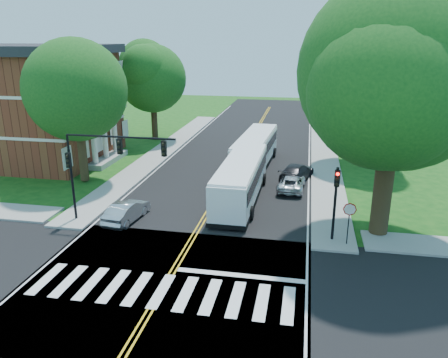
% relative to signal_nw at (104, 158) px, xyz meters
% --- Properties ---
extents(ground, '(140.00, 140.00, 0.00)m').
position_rel_signal_nw_xyz_m(ground, '(5.86, -6.43, -4.38)').
color(ground, '#124813').
rests_on(ground, ground).
extents(road, '(14.00, 96.00, 0.01)m').
position_rel_signal_nw_xyz_m(road, '(5.86, 11.57, -4.37)').
color(road, black).
rests_on(road, ground).
extents(cross_road, '(60.00, 12.00, 0.01)m').
position_rel_signal_nw_xyz_m(cross_road, '(5.86, -6.43, -4.37)').
color(cross_road, black).
rests_on(cross_road, ground).
extents(center_line, '(0.36, 70.00, 0.01)m').
position_rel_signal_nw_xyz_m(center_line, '(5.86, 15.57, -4.36)').
color(center_line, gold).
rests_on(center_line, road).
extents(edge_line_w, '(0.12, 70.00, 0.01)m').
position_rel_signal_nw_xyz_m(edge_line_w, '(-0.94, 15.57, -4.36)').
color(edge_line_w, silver).
rests_on(edge_line_w, road).
extents(edge_line_e, '(0.12, 70.00, 0.01)m').
position_rel_signal_nw_xyz_m(edge_line_e, '(12.66, 15.57, -4.36)').
color(edge_line_e, silver).
rests_on(edge_line_e, road).
extents(crosswalk, '(12.60, 3.00, 0.01)m').
position_rel_signal_nw_xyz_m(crosswalk, '(5.86, -6.93, -4.36)').
color(crosswalk, silver).
rests_on(crosswalk, road).
extents(stop_bar, '(6.60, 0.40, 0.01)m').
position_rel_signal_nw_xyz_m(stop_bar, '(9.36, -4.83, -4.36)').
color(stop_bar, silver).
rests_on(stop_bar, road).
extents(sidewalk_nw, '(2.60, 40.00, 0.15)m').
position_rel_signal_nw_xyz_m(sidewalk_nw, '(-2.44, 18.57, -4.30)').
color(sidewalk_nw, gray).
rests_on(sidewalk_nw, ground).
extents(sidewalk_ne, '(2.60, 40.00, 0.15)m').
position_rel_signal_nw_xyz_m(sidewalk_ne, '(14.16, 18.57, -4.30)').
color(sidewalk_ne, gray).
rests_on(sidewalk_ne, ground).
extents(tree_ne_big, '(10.80, 10.80, 14.91)m').
position_rel_signal_nw_xyz_m(tree_ne_big, '(16.86, 1.57, 5.24)').
color(tree_ne_big, '#2F2313').
rests_on(tree_ne_big, ground).
extents(tree_west_near, '(8.00, 8.00, 11.40)m').
position_rel_signal_nw_xyz_m(tree_west_near, '(-5.64, 7.57, 3.15)').
color(tree_west_near, '#2F2313').
rests_on(tree_west_near, ground).
extents(tree_west_far, '(7.60, 7.60, 10.67)m').
position_rel_signal_nw_xyz_m(tree_west_far, '(-5.14, 23.57, 2.62)').
color(tree_west_far, '#2F2313').
rests_on(tree_west_far, ground).
extents(tree_east_mid, '(8.40, 8.40, 11.93)m').
position_rel_signal_nw_xyz_m(tree_east_mid, '(17.36, 17.57, 3.48)').
color(tree_east_mid, '#2F2313').
rests_on(tree_east_mid, ground).
extents(tree_east_far, '(7.20, 7.20, 10.34)m').
position_rel_signal_nw_xyz_m(tree_east_far, '(18.36, 33.57, 2.48)').
color(tree_east_far, '#2F2313').
rests_on(tree_east_far, ground).
extents(brick_building, '(20.00, 13.00, 10.80)m').
position_rel_signal_nw_xyz_m(brick_building, '(-16.10, 13.57, 1.04)').
color(brick_building, maroon).
rests_on(brick_building, ground).
extents(signal_nw, '(7.15, 0.46, 5.66)m').
position_rel_signal_nw_xyz_m(signal_nw, '(0.00, 0.00, 0.00)').
color(signal_nw, black).
rests_on(signal_nw, ground).
extents(signal_ne, '(0.30, 0.46, 4.40)m').
position_rel_signal_nw_xyz_m(signal_ne, '(14.06, 0.01, -1.41)').
color(signal_ne, black).
rests_on(signal_ne, ground).
extents(stop_sign, '(0.76, 0.08, 2.53)m').
position_rel_signal_nw_xyz_m(stop_sign, '(14.86, -0.45, -2.35)').
color(stop_sign, black).
rests_on(stop_sign, ground).
extents(bus_lead, '(2.91, 11.58, 2.99)m').
position_rel_signal_nw_xyz_m(bus_lead, '(7.72, 5.87, -2.79)').
color(bus_lead, white).
rests_on(bus_lead, road).
extents(bus_follow, '(3.27, 11.61, 2.97)m').
position_rel_signal_nw_xyz_m(bus_follow, '(7.69, 14.71, -2.80)').
color(bus_follow, white).
rests_on(bus_follow, road).
extents(hatchback, '(1.89, 4.21, 1.34)m').
position_rel_signal_nw_xyz_m(hatchback, '(0.98, 0.59, -3.70)').
color(hatchback, '#AEB1B5').
rests_on(hatchback, road).
extents(suv, '(2.16, 4.29, 1.16)m').
position_rel_signal_nw_xyz_m(suv, '(11.31, 8.75, -3.79)').
color(suv, silver).
rests_on(suv, road).
extents(dark_sedan, '(3.17, 5.05, 1.36)m').
position_rel_signal_nw_xyz_m(dark_sedan, '(11.61, 11.41, -3.69)').
color(dark_sedan, black).
rests_on(dark_sedan, road).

